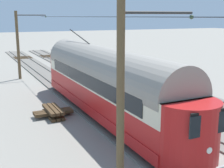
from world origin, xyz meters
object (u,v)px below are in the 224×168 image
(catenary_pole_foreground, at_px, (19,44))
(switch_stand, at_px, (170,76))
(spare_tie_stack, at_px, (53,112))
(track_end_bumper, at_px, (118,67))
(vintage_streetcar, at_px, (104,81))
(catenary_pole_mid_near, at_px, (123,95))

(catenary_pole_foreground, xyz_separation_m, switch_stand, (-12.07, 8.41, -2.79))
(spare_tie_stack, height_order, track_end_bumper, track_end_bumper)
(vintage_streetcar, relative_size, track_end_bumper, 10.08)
(spare_tie_stack, bearing_deg, vintage_streetcar, 155.94)
(catenary_pole_mid_near, bearing_deg, catenary_pole_foreground, -90.00)
(catenary_pole_mid_near, distance_m, track_end_bumper, 24.46)
(switch_stand, height_order, spare_tie_stack, switch_stand)
(catenary_pole_mid_near, xyz_separation_m, spare_tie_stack, (0.15, -9.01, -3.22))
(vintage_streetcar, bearing_deg, switch_stand, -148.14)
(catenary_pole_mid_near, distance_m, switch_stand, 18.31)
(vintage_streetcar, bearing_deg, track_end_bumper, -119.79)
(vintage_streetcar, xyz_separation_m, catenary_pole_foreground, (2.78, -14.19, 1.23))
(catenary_pole_mid_near, xyz_separation_m, track_end_bumper, (-10.81, -21.73, -3.09))
(vintage_streetcar, bearing_deg, spare_tie_stack, -24.06)
(vintage_streetcar, xyz_separation_m, switch_stand, (-9.29, -5.77, -1.56))
(track_end_bumper, bearing_deg, catenary_pole_foreground, -0.87)
(switch_stand, xyz_separation_m, spare_tie_stack, (12.22, 4.47, -0.43))
(catenary_pole_mid_near, relative_size, spare_tie_stack, 2.77)
(vintage_streetcar, distance_m, switch_stand, 11.05)
(track_end_bumper, bearing_deg, spare_tie_stack, 49.24)
(vintage_streetcar, xyz_separation_m, catenary_pole_mid_near, (2.78, 7.70, 1.23))
(switch_stand, distance_m, spare_tie_stack, 13.02)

